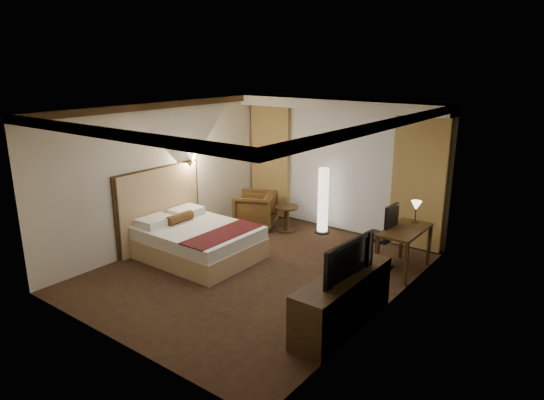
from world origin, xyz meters
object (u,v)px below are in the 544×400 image
Objects in this scene: armchair at (255,208)px; floor_lamp at (323,201)px; television at (343,252)px; desk at (404,250)px; side_table at (287,219)px; dresser at (343,301)px; office_chair at (379,234)px; bed at (199,242)px.

armchair is 1.46m from floor_lamp.
desk is at bearing 4.34° from television.
armchair is 1.54× the size of side_table.
armchair reaches higher than dresser.
floor_lamp is at bearing 154.45° from office_chair.
armchair is 0.76× the size of television.
office_chair is at bearing -27.84° from floor_lamp.
dresser reaches higher than bed.
desk is at bearing -9.20° from side_table.
floor_lamp is 2.25m from desk.
bed is at bearing -147.07° from office_chair.
television is at bearing 30.08° from armchair.
desk reaches higher than bed.
side_table is 3.85m from television.
armchair is 0.72m from side_table.
bed is 2.72m from floor_lamp.
desk is 0.60× the size of dresser.
desk is 0.48m from office_chair.
armchair is at bearing 175.56° from desk.
floor_lamp is 1.21× the size of office_chair.
side_table is 2.75m from desk.
desk is 1.03× the size of television.
armchair is at bearing 144.86° from dresser.
side_table is at bearing 50.20° from television.
dresser is at bearing -88.68° from desk.
side_table is at bearing 170.15° from office_chair.
bed is 3.29m from television.
bed is 1.77× the size of desk.
side_table is 0.47× the size of office_chair.
office_chair is at bearing 16.03° from television.
dresser is at bearing -74.71° from office_chair.
armchair is at bearing -165.64° from side_table.
office_chair is at bearing 59.40° from armchair.
television is (3.42, -2.43, 0.63)m from armchair.
desk reaches higher than dresser.
floor_lamp is 1.26× the size of television.
dresser is 0.68m from television.
armchair is at bearing 176.24° from office_chair.
side_table is 0.48× the size of desk.
armchair reaches higher than side_table.
side_table is (0.69, 0.18, -0.14)m from armchair.
television is at bearing -9.14° from bed.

